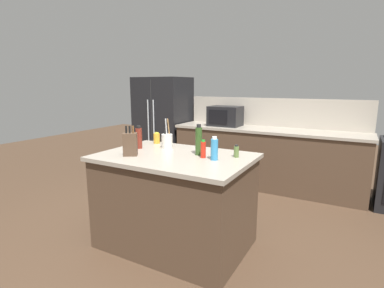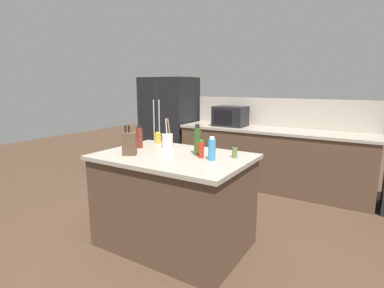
{
  "view_description": "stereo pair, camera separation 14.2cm",
  "coord_description": "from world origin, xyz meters",
  "views": [
    {
      "loc": [
        1.53,
        -2.4,
        1.62
      ],
      "look_at": [
        0.0,
        0.35,
        0.99
      ],
      "focal_mm": 28.0,
      "sensor_mm": 36.0,
      "label": 1
    },
    {
      "loc": [
        1.65,
        -2.32,
        1.62
      ],
      "look_at": [
        0.0,
        0.35,
        0.99
      ],
      "focal_mm": 28.0,
      "sensor_mm": 36.0,
      "label": 2
    }
  ],
  "objects": [
    {
      "name": "vinegar_bottle",
      "position": [
        -0.51,
        0.08,
        1.06
      ],
      "size": [
        0.07,
        0.07,
        0.25
      ],
      "color": "maroon",
      "rests_on": "kitchen_island"
    },
    {
      "name": "spice_jar_oregano",
      "position": [
        0.56,
        0.21,
        1.0
      ],
      "size": [
        0.05,
        0.05,
        0.12
      ],
      "color": "#567038",
      "rests_on": "kitchen_island"
    },
    {
      "name": "dish_soap_bottle",
      "position": [
        0.42,
        0.02,
        1.04
      ],
      "size": [
        0.07,
        0.07,
        0.22
      ],
      "color": "#3384BC",
      "rests_on": "kitchen_island"
    },
    {
      "name": "knife_block",
      "position": [
        -0.37,
        -0.22,
        1.05
      ],
      "size": [
        0.16,
        0.15,
        0.29
      ],
      "rotation": [
        0.0,
        0.0,
        0.57
      ],
      "color": "#4C3828",
      "rests_on": "kitchen_island"
    },
    {
      "name": "utensil_crock",
      "position": [
        -0.26,
        0.25,
        1.02
      ],
      "size": [
        0.12,
        0.12,
        0.32
      ],
      "color": "beige",
      "rests_on": "kitchen_island"
    },
    {
      "name": "kitchen_island",
      "position": [
        0.0,
        0.0,
        0.47
      ],
      "size": [
        1.48,
        1.01,
        0.94
      ],
      "color": "#4C3828",
      "rests_on": "ground_plane"
    },
    {
      "name": "hot_sauce_bottle",
      "position": [
        0.29,
        0.04,
        1.02
      ],
      "size": [
        0.05,
        0.05,
        0.17
      ],
      "color": "red",
      "rests_on": "kitchen_island"
    },
    {
      "name": "wall_backsplash",
      "position": [
        0.3,
        2.52,
        1.17
      ],
      "size": [
        2.92,
        0.03,
        0.46
      ],
      "primitive_type": "cube",
      "color": "#B2A899",
      "rests_on": "back_counter_run"
    },
    {
      "name": "honey_jar",
      "position": [
        -0.5,
        0.4,
        1.0
      ],
      "size": [
        0.07,
        0.07,
        0.13
      ],
      "color": "gold",
      "rests_on": "kitchen_island"
    },
    {
      "name": "microwave",
      "position": [
        -0.4,
        2.2,
        1.1
      ],
      "size": [
        0.52,
        0.39,
        0.32
      ],
      "color": "black",
      "rests_on": "back_counter_run"
    },
    {
      "name": "ground_plane",
      "position": [
        0.0,
        0.0,
        0.0
      ],
      "size": [
        14.0,
        14.0,
        0.0
      ],
      "primitive_type": "plane",
      "color": "#473323"
    },
    {
      "name": "refrigerator",
      "position": [
        -1.69,
        2.25,
        0.87
      ],
      "size": [
        0.93,
        0.75,
        1.75
      ],
      "color": "black",
      "rests_on": "ground_plane"
    },
    {
      "name": "olive_oil_bottle",
      "position": [
        0.2,
        0.13,
        1.08
      ],
      "size": [
        0.07,
        0.07,
        0.3
      ],
      "color": "#2D4C1E",
      "rests_on": "kitchen_island"
    },
    {
      "name": "back_counter_run",
      "position": [
        0.3,
        2.2,
        0.47
      ],
      "size": [
        2.96,
        0.66,
        0.94
      ],
      "color": "#4C3828",
      "rests_on": "ground_plane"
    }
  ]
}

